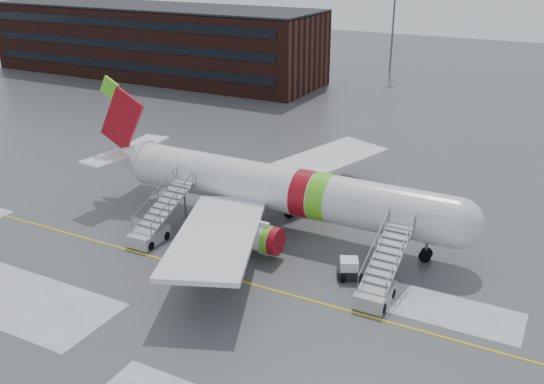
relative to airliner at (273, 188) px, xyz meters
The scene contains 6 objects.
ground 9.60m from the airliner, 114.89° to the right, with size 260.00×260.00×0.00m, color #494C4F.
airliner is the anchor object (origin of this frame).
airstair_fwd 13.38m from the airliner, 29.76° to the right, with size 2.05×7.70×3.48m.
airstair_aft 10.11m from the airliner, 138.32° to the right, with size 2.05×7.70×3.48m.
pushback_tug 10.66m from the airliner, 28.88° to the right, with size 2.86×2.58×1.44m.
terminal_building 67.68m from the airliner, 136.16° to the left, with size 62.00×16.11×12.30m.
Camera 1 is at (25.22, -32.94, 22.01)m, focal length 40.00 mm.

